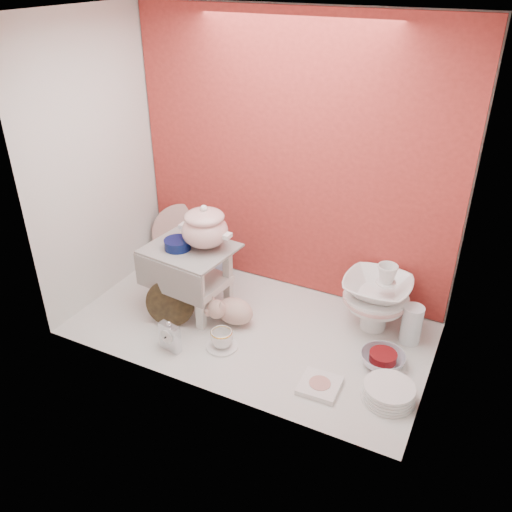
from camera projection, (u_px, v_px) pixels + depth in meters
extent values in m
plane|color=silver|center=(251.00, 327.00, 2.78)|extent=(1.80, 1.80, 0.00)
cube|color=#B7352D|center=(293.00, 160.00, 2.81)|extent=(1.80, 0.06, 1.50)
cube|color=silver|center=(95.00, 163.00, 2.77)|extent=(0.06, 1.00, 1.50)
cube|color=silver|center=(457.00, 234.00, 2.07)|extent=(0.06, 1.00, 1.50)
cube|color=white|center=(249.00, 12.00, 2.05)|extent=(1.80, 1.00, 0.06)
cylinder|color=#091343|center=(178.00, 244.00, 2.74)|extent=(0.17, 0.17, 0.05)
imported|color=silver|center=(207.00, 254.00, 3.18)|extent=(0.35, 0.35, 0.28)
cube|color=silver|center=(170.00, 336.00, 2.59)|extent=(0.12, 0.06, 0.17)
ellipsoid|color=tan|center=(235.00, 311.00, 2.78)|extent=(0.31, 0.26, 0.15)
cylinder|color=white|center=(222.00, 346.00, 2.64)|extent=(0.19, 0.19, 0.01)
imported|color=white|center=(222.00, 338.00, 2.61)|extent=(0.12, 0.12, 0.09)
cube|color=white|center=(320.00, 385.00, 2.39)|extent=(0.18, 0.18, 0.02)
cylinder|color=white|center=(389.00, 392.00, 2.32)|extent=(0.31, 0.31, 0.07)
imported|color=silver|center=(383.00, 360.00, 2.51)|extent=(0.26, 0.26, 0.07)
cylinder|color=silver|center=(412.00, 325.00, 2.63)|extent=(0.13, 0.13, 0.20)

